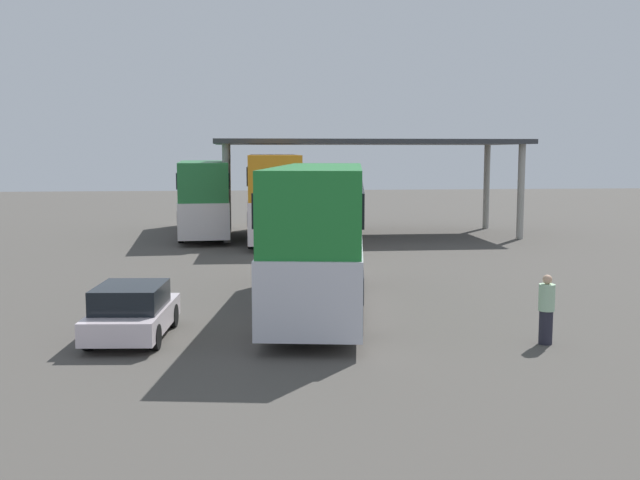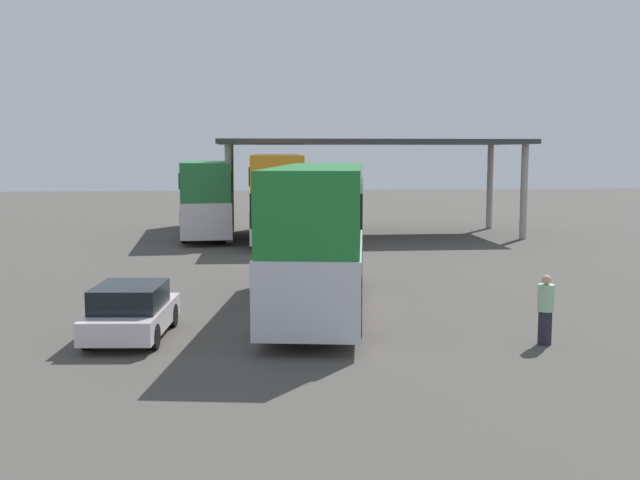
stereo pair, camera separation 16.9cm
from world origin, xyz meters
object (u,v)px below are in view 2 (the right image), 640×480
double_decker_main (320,231)px  double_decker_mid_row (276,193)px  double_decker_near_canopy (205,195)px  pedestrian_waiting (545,310)px  parked_hatchback (131,311)px

double_decker_main → double_decker_mid_row: bearing=10.9°
double_decker_main → double_decker_near_canopy: bearing=21.3°
double_decker_near_canopy → double_decker_main: bearing=-170.9°
double_decker_main → pedestrian_waiting: size_ratio=6.76×
double_decker_near_canopy → pedestrian_waiting: bearing=-162.6°
double_decker_mid_row → pedestrian_waiting: 22.60m
parked_hatchback → double_decker_near_canopy: double_decker_near_canopy is taller
parked_hatchback → pedestrian_waiting: 9.98m
double_decker_near_canopy → double_decker_mid_row: 4.69m
double_decker_main → parked_hatchback: 6.08m
double_decker_mid_row → pedestrian_waiting: double_decker_mid_row is taller
parked_hatchback → double_decker_near_canopy: size_ratio=0.33×
double_decker_main → double_decker_mid_row: 17.15m
double_decker_near_canopy → pedestrian_waiting: 26.35m
double_decker_mid_row → double_decker_main: bearing=-176.3°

